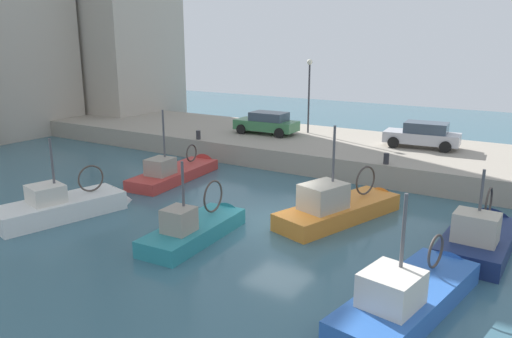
% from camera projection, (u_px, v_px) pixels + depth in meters
% --- Properties ---
extents(water_surface, '(80.00, 80.00, 0.00)m').
position_uv_depth(water_surface, '(279.00, 223.00, 20.27)').
color(water_surface, '#386070').
rests_on(water_surface, ground).
extents(quay_wall, '(9.00, 56.00, 1.20)m').
position_uv_depth(quay_wall, '(374.00, 155.00, 29.54)').
color(quay_wall, '#9E9384').
rests_on(quay_wall, ground).
extents(fishing_boat_teal, '(5.67, 1.99, 3.90)m').
position_uv_depth(fishing_boat_teal, '(200.00, 233.00, 18.94)').
color(fishing_boat_teal, teal).
rests_on(fishing_boat_teal, ground).
extents(fishing_boat_white, '(6.22, 3.18, 4.27)m').
position_uv_depth(fishing_boat_white, '(69.00, 213.00, 21.16)').
color(fishing_boat_white, white).
rests_on(fishing_boat_white, ground).
extents(fishing_boat_orange, '(7.00, 3.71, 4.84)m').
position_uv_depth(fishing_boat_orange, '(343.00, 214.00, 20.80)').
color(fishing_boat_orange, orange).
rests_on(fishing_boat_orange, ground).
extents(fishing_boat_blue, '(6.91, 2.90, 4.38)m').
position_uv_depth(fishing_boat_blue, '(412.00, 303.00, 13.90)').
color(fishing_boat_blue, '#2D60B7').
rests_on(fishing_boat_blue, ground).
extents(fishing_boat_red, '(6.85, 2.34, 4.66)m').
position_uv_depth(fishing_boat_red, '(179.00, 176.00, 26.89)').
color(fishing_boat_red, '#BC3833').
rests_on(fishing_boat_red, ground).
extents(fishing_boat_navy, '(5.56, 2.46, 4.05)m').
position_uv_depth(fishing_boat_navy, '(480.00, 243.00, 17.94)').
color(fishing_boat_navy, navy).
rests_on(fishing_boat_navy, ground).
extents(parked_car_green, '(2.09, 4.22, 1.46)m').
position_uv_depth(parked_car_green, '(267.00, 123.00, 32.68)').
color(parked_car_green, '#387547').
rests_on(parked_car_green, quay_wall).
extents(parked_car_silver, '(2.19, 4.29, 1.48)m').
position_uv_depth(parked_car_silver, '(423.00, 135.00, 28.56)').
color(parked_car_silver, '#B7B7BC').
rests_on(parked_car_silver, quay_wall).
extents(mooring_bollard_mid, '(0.28, 0.28, 0.55)m').
position_uv_depth(mooring_bollard_mid, '(386.00, 159.00, 24.89)').
color(mooring_bollard_mid, '#2D2D33').
rests_on(mooring_bollard_mid, quay_wall).
extents(mooring_bollard_north, '(0.28, 0.28, 0.55)m').
position_uv_depth(mooring_bollard_north, '(198.00, 135.00, 31.06)').
color(mooring_bollard_north, '#2D2D33').
rests_on(mooring_bollard_north, quay_wall).
extents(quay_streetlamp, '(0.36, 0.36, 4.83)m').
position_uv_depth(quay_streetlamp, '(309.00, 84.00, 32.44)').
color(quay_streetlamp, '#38383D').
rests_on(quay_streetlamp, quay_wall).
extents(waterfront_building_west, '(8.67, 6.44, 20.18)m').
position_uv_depth(waterfront_building_west, '(2.00, 0.00, 36.85)').
color(waterfront_building_west, '#B2A899').
rests_on(waterfront_building_west, ground).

